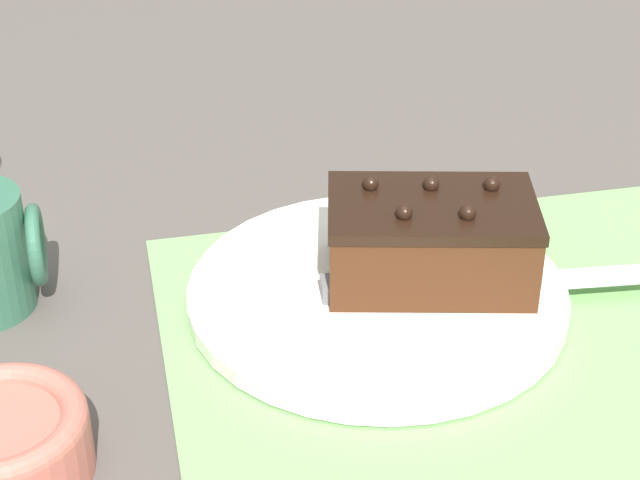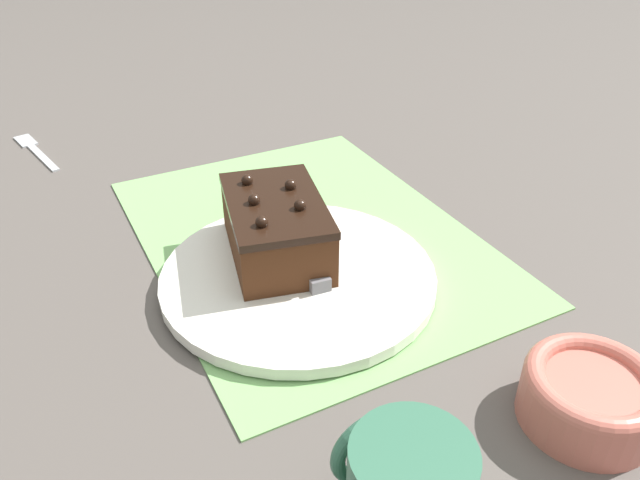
# 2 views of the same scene
# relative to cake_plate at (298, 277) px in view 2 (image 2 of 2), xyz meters

# --- Properties ---
(ground_plane) EXTENTS (3.00, 3.00, 0.00)m
(ground_plane) POSITION_rel_cake_plate_xyz_m (0.07, -0.05, -0.01)
(ground_plane) COLOR #544C47
(placemat_woven) EXTENTS (0.46, 0.34, 0.00)m
(placemat_woven) POSITION_rel_cake_plate_xyz_m (0.07, -0.05, -0.01)
(placemat_woven) COLOR #7AB266
(placemat_woven) RESTS_ON ground_plane
(cake_plate) EXTENTS (0.27, 0.27, 0.01)m
(cake_plate) POSITION_rel_cake_plate_xyz_m (0.00, 0.00, 0.00)
(cake_plate) COLOR white
(cake_plate) RESTS_ON placemat_woven
(chocolate_cake) EXTENTS (0.16, 0.12, 0.07)m
(chocolate_cake) POSITION_rel_cake_plate_xyz_m (0.04, 0.00, 0.04)
(chocolate_cake) COLOR #472614
(chocolate_cake) RESTS_ON cake_plate
(serving_knife) EXTENTS (0.26, 0.04, 0.01)m
(serving_knife) POSITION_rel_cake_plate_xyz_m (0.04, -0.01, 0.01)
(serving_knife) COLOR slate
(serving_knife) RESTS_ON cake_plate
(small_bowl) EXTENTS (0.10, 0.10, 0.05)m
(small_bowl) POSITION_rel_cake_plate_xyz_m (-0.26, -0.12, 0.02)
(small_bowl) COLOR #C66656
(small_bowl) RESTS_ON ground_plane
(dessert_fork) EXTENTS (0.15, 0.05, 0.01)m
(dessert_fork) POSITION_rel_cake_plate_xyz_m (0.47, 0.20, -0.01)
(dessert_fork) COLOR #B7BABF
(dessert_fork) RESTS_ON ground_plane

